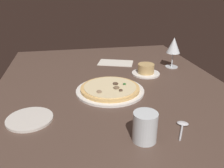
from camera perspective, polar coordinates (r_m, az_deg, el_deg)
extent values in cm
cube|color=brown|center=(112.21, 0.45, -1.97)|extent=(150.00, 110.00, 4.00)
cylinder|color=white|center=(107.77, -0.47, -1.61)|extent=(30.93, 30.93, 1.00)
cylinder|color=tan|center=(107.32, -0.47, -1.08)|extent=(26.78, 26.78, 1.20)
cylinder|color=beige|center=(106.99, -0.47, -0.69)|extent=(23.74, 23.74, 0.40)
ellipsoid|color=#387033|center=(109.04, 3.02, 0.02)|extent=(1.97, 1.45, 0.54)
ellipsoid|color=#937556|center=(101.59, -3.11, -1.81)|extent=(3.18, 2.37, 0.45)
ellipsoid|color=brown|center=(104.94, 1.00, -0.85)|extent=(2.95, 2.72, 0.74)
ellipsoid|color=#4C3828|center=(109.21, 0.85, 0.13)|extent=(2.90, 2.61, 0.67)
ellipsoid|color=#4C3828|center=(102.36, 2.13, -1.49)|extent=(1.94, 1.72, 0.79)
cylinder|color=white|center=(129.90, 8.10, 2.52)|extent=(15.02, 15.02, 0.80)
cylinder|color=tan|center=(128.93, 8.17, 3.72)|extent=(8.82, 8.82, 4.93)
cylinder|color=silver|center=(144.16, 14.11, 4.06)|extent=(7.29, 7.29, 0.40)
cylinder|color=silver|center=(142.86, 14.27, 5.69)|extent=(0.80, 0.80, 8.21)
cone|color=silver|center=(140.65, 14.61, 8.99)|extent=(7.87, 7.87, 8.79)
cone|color=maroon|center=(141.20, 14.52, 8.09)|extent=(3.41, 3.41, 4.24)
cylinder|color=silver|center=(74.75, 7.94, -10.18)|extent=(7.67, 7.67, 9.66)
cylinder|color=silver|center=(75.48, 7.88, -11.02)|extent=(7.05, 7.05, 7.02)
cylinder|color=silver|center=(91.29, -19.17, -7.95)|extent=(16.66, 16.66, 0.90)
cube|color=silver|center=(146.95, 0.88, 5.11)|extent=(18.75, 23.83, 0.30)
ellipsoid|color=silver|center=(87.35, 16.63, -9.05)|extent=(4.46, 4.87, 1.00)
cylinder|color=silver|center=(83.24, 16.32, -10.87)|extent=(8.84, 5.71, 0.70)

